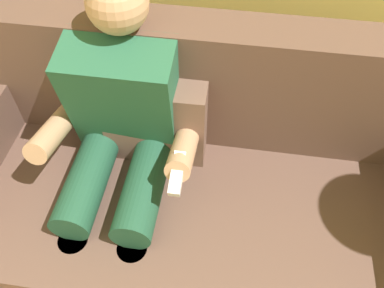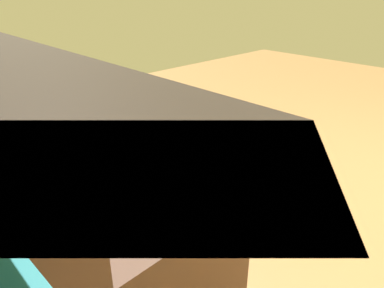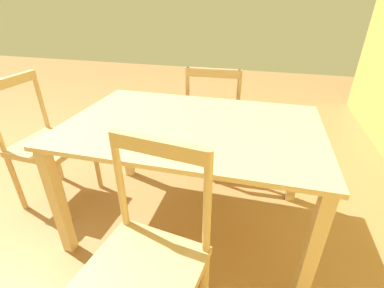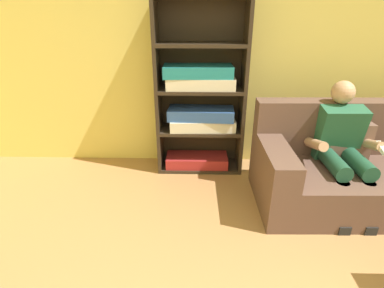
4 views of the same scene
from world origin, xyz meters
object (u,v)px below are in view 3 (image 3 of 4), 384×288
at_px(dining_chair_near_wall, 145,267).
at_px(dining_chair_facing_couch, 47,144).
at_px(dining_chair_by_doorway, 214,118).
at_px(dining_table, 192,139).

xyz_separation_m(dining_chair_near_wall, dining_chair_facing_couch, (1.04, -0.73, 0.01)).
relative_size(dining_chair_near_wall, dining_chair_facing_couch, 1.01).
bearing_deg(dining_chair_near_wall, dining_chair_facing_couch, -35.06).
bearing_deg(dining_chair_by_doorway, dining_chair_facing_couch, 35.07).
distance_m(dining_chair_facing_couch, dining_chair_by_doorway, 1.27).
distance_m(dining_chair_near_wall, dining_chair_by_doorway, 1.46).
bearing_deg(dining_table, dining_chair_near_wall, 90.33).
distance_m(dining_chair_near_wall, dining_chair_facing_couch, 1.27).
bearing_deg(dining_table, dining_chair_facing_couch, -0.08).
xyz_separation_m(dining_table, dining_chair_facing_couch, (1.04, -0.00, -0.17)).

